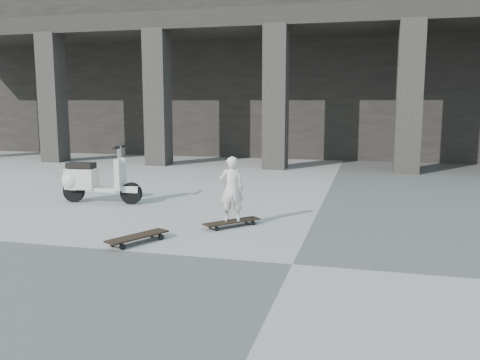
% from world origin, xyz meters
% --- Properties ---
extents(ground, '(90.00, 90.00, 0.00)m').
position_xyz_m(ground, '(0.00, 0.00, 0.00)').
color(ground, '#4F504D').
rests_on(ground, ground).
extents(colonnade, '(28.00, 8.82, 6.00)m').
position_xyz_m(colonnade, '(-0.00, 13.77, 3.03)').
color(colonnade, black).
rests_on(colonnade, ground).
extents(longboard, '(0.78, 0.84, 0.09)m').
position_xyz_m(longboard, '(-1.17, 1.57, 0.07)').
color(longboard, black).
rests_on(longboard, ground).
extents(skateboard_spare, '(0.62, 0.92, 0.11)m').
position_xyz_m(skateboard_spare, '(-2.16, 0.37, 0.08)').
color(skateboard_spare, black).
rests_on(skateboard_spare, ground).
extents(child, '(0.42, 0.33, 0.99)m').
position_xyz_m(child, '(-1.17, 1.57, 0.59)').
color(child, silver).
rests_on(child, longboard).
extents(scooter, '(1.57, 0.54, 1.09)m').
position_xyz_m(scooter, '(-4.30, 2.73, 0.43)').
color(scooter, black).
rests_on(scooter, ground).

